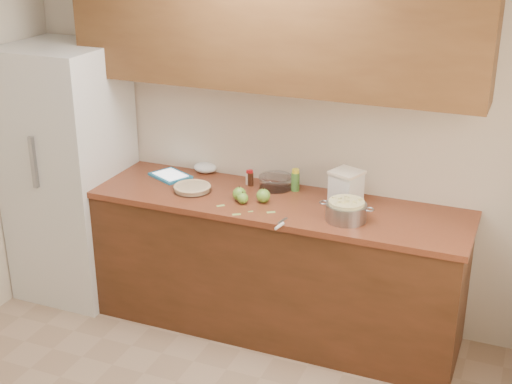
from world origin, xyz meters
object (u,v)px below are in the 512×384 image
at_px(pie, 192,188).
at_px(colander, 346,211).
at_px(flour_canister, 346,187).
at_px(tablet, 170,176).

relative_size(pie, colander, 0.76).
height_order(colander, flour_canister, flour_canister).
distance_m(pie, flour_canister, 1.00).
bearing_deg(colander, pie, 176.38).
bearing_deg(flour_canister, tablet, -179.85).
xyz_separation_m(pie, tablet, (-0.26, 0.17, -0.01)).
relative_size(pie, tablet, 0.79).
xyz_separation_m(flour_canister, tablet, (-1.24, -0.00, -0.10)).
xyz_separation_m(pie, flour_canister, (0.98, 0.18, 0.09)).
height_order(flour_canister, tablet, flour_canister).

